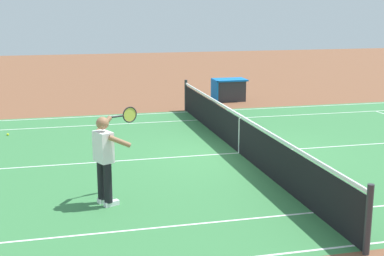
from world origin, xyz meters
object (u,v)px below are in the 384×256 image
Objects in this scene: tennis_ball at (8,134)px; tennis_player_near at (105,156)px; equipment_cart_tarped at (229,90)px; tennis_net at (240,134)px.

tennis_player_near is at bearing 110.01° from tennis_ball.
tennis_player_near is 11.57m from equipment_cart_tarped.
equipment_cart_tarped is (-2.05, -7.33, -0.05)m from tennis_net.
tennis_net reaches higher than equipment_cart_tarped.
tennis_net reaches higher than tennis_ball.
tennis_ball is 0.05× the size of equipment_cart_tarped.
tennis_ball is 8.78m from equipment_cart_tarped.
tennis_player_near is (3.52, 2.80, 0.44)m from tennis_net.
tennis_ball is (5.75, -3.33, -0.46)m from tennis_net.
equipment_cart_tarped is at bearing -105.60° from tennis_net.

